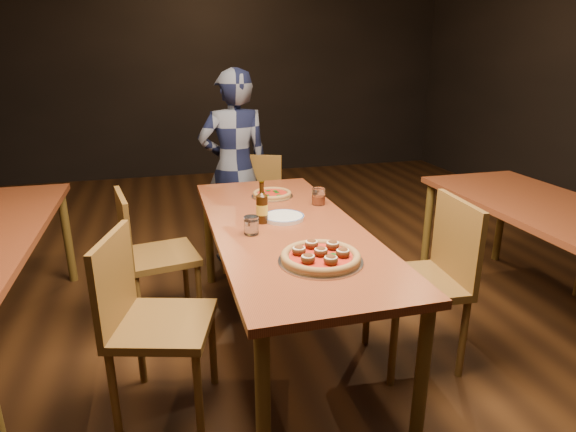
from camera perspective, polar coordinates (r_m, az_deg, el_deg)
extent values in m
plane|color=black|center=(3.00, -0.26, -14.69)|extent=(9.00, 9.00, 0.00)
plane|color=black|center=(6.96, -10.29, 17.10)|extent=(7.00, 0.00, 7.00)
cube|color=maroon|center=(2.67, -0.28, -1.50)|extent=(0.80, 2.00, 0.04)
cylinder|color=brown|center=(1.99, -2.97, -21.88)|extent=(0.06, 0.06, 0.71)
cylinder|color=brown|center=(3.62, -9.34, -2.60)|extent=(0.06, 0.06, 0.71)
cylinder|color=brown|center=(2.20, 15.54, -18.16)|extent=(0.06, 0.06, 0.71)
cylinder|color=brown|center=(3.74, 1.07, -1.65)|extent=(0.06, 0.06, 0.71)
cylinder|color=brown|center=(3.95, -24.68, -2.27)|extent=(0.06, 0.06, 0.71)
cube|color=maroon|center=(3.36, 30.00, 0.17)|extent=(0.80, 2.00, 0.04)
cylinder|color=brown|center=(3.96, 16.21, -1.22)|extent=(0.06, 0.06, 0.71)
cylinder|color=brown|center=(4.35, 23.92, -0.36)|extent=(0.06, 0.06, 0.71)
cylinder|color=#B7B7BF|center=(2.21, 3.88, -5.34)|extent=(0.39, 0.39, 0.01)
cylinder|color=#A28443|center=(2.20, 3.89, -5.02)|extent=(0.36, 0.36, 0.02)
torus|color=#A28443|center=(2.20, 3.89, -4.78)|extent=(0.37, 0.37, 0.04)
cylinder|color=#B00A1F|center=(2.20, 3.89, -4.72)|extent=(0.29, 0.29, 0.00)
cylinder|color=#B7B7BF|center=(3.21, -1.89, 2.37)|extent=(0.28, 0.28, 0.01)
cylinder|color=#A28443|center=(3.20, -1.89, 2.56)|extent=(0.25, 0.25, 0.02)
torus|color=#A28443|center=(3.20, -1.89, 2.70)|extent=(0.26, 0.26, 0.03)
cylinder|color=#B00A1F|center=(3.20, -1.89, 2.73)|extent=(0.20, 0.20, 0.00)
cylinder|color=white|center=(2.76, -0.53, -0.15)|extent=(0.24, 0.24, 0.02)
cylinder|color=black|center=(2.69, -3.10, 0.79)|extent=(0.06, 0.06, 0.16)
cylinder|color=black|center=(2.65, -3.14, 3.21)|extent=(0.03, 0.03, 0.08)
cylinder|color=yellow|center=(2.69, -3.10, 0.79)|extent=(0.07, 0.07, 0.06)
cylinder|color=white|center=(2.53, -4.38, -1.12)|extent=(0.08, 0.08, 0.10)
cylinder|color=#8F3210|center=(3.03, 3.64, 2.33)|extent=(0.08, 0.08, 0.10)
imported|color=black|center=(3.92, -6.34, 5.67)|extent=(0.59, 0.40, 1.56)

